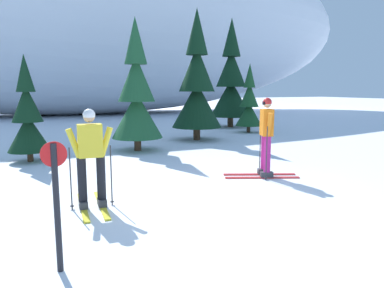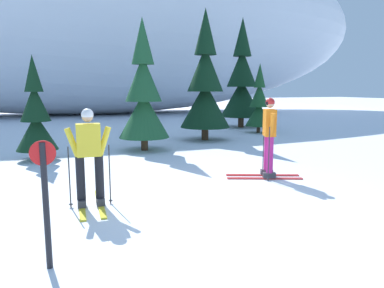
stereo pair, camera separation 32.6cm
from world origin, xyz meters
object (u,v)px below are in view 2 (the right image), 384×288
object	(u,v)px
skier_orange_jacket	(269,136)
pine_tree_center_left	(144,96)
pine_tree_far_right	(242,82)
pine_tree_left	(36,117)
skier_yellow_jacket	(89,156)
pine_tree_center_right	(205,86)
trail_marker_post	(46,197)
pine_tree_right	(259,104)

from	to	relation	value
skier_orange_jacket	pine_tree_center_left	size ratio (longest dim) A/B	0.43
pine_tree_far_right	pine_tree_center_left	bearing A→B (deg)	-141.89
pine_tree_left	skier_yellow_jacket	bearing A→B (deg)	-78.92
skier_yellow_jacket	pine_tree_far_right	size ratio (longest dim) A/B	0.31
pine_tree_center_left	pine_tree_center_right	bearing A→B (deg)	27.52
pine_tree_left	pine_tree_far_right	xyz separation A→B (m)	(9.79, 5.63, 1.10)
pine_tree_center_right	pine_tree_far_right	size ratio (longest dim) A/B	0.91
skier_orange_jacket	pine_tree_center_right	size ratio (longest dim) A/B	0.36
pine_tree_left	pine_tree_center_right	world-z (taller)	pine_tree_center_right
skier_yellow_jacket	trail_marker_post	world-z (taller)	skier_yellow_jacket
skier_yellow_jacket	pine_tree_left	xyz separation A→B (m)	(-0.95, 4.84, 0.35)
skier_yellow_jacket	skier_orange_jacket	bearing A→B (deg)	9.13
trail_marker_post	pine_tree_right	bearing A→B (deg)	48.06
pine_tree_center_left	pine_tree_far_right	bearing A→B (deg)	38.11
skier_orange_jacket	pine_tree_far_right	bearing A→B (deg)	64.02
skier_yellow_jacket	pine_tree_center_left	distance (m)	5.91
pine_tree_center_left	pine_tree_center_right	distance (m)	3.24
skier_orange_jacket	pine_tree_center_left	xyz separation A→B (m)	(-1.73, 4.71, 0.83)
pine_tree_center_right	pine_tree_far_right	bearing A→B (deg)	44.72
pine_tree_center_left	pine_tree_far_right	distance (m)	8.30
pine_tree_center_left	skier_yellow_jacket	bearing A→B (deg)	-113.44
pine_tree_right	pine_tree_far_right	xyz separation A→B (m)	(0.42, 2.41, 1.02)
skier_orange_jacket	pine_tree_center_left	bearing A→B (deg)	110.20
pine_tree_center_right	pine_tree_right	bearing A→B (deg)	20.56
skier_orange_jacket	pine_tree_right	distance (m)	8.60
skier_orange_jacket	pine_tree_far_right	size ratio (longest dim) A/B	0.33
pine_tree_left	pine_tree_far_right	distance (m)	11.34
pine_tree_center_left	pine_tree_center_right	world-z (taller)	pine_tree_center_right
skier_orange_jacket	pine_tree_left	world-z (taller)	pine_tree_left
pine_tree_right	trail_marker_post	distance (m)	13.64
pine_tree_center_left	pine_tree_far_right	size ratio (longest dim) A/B	0.77
skier_yellow_jacket	pine_tree_center_left	size ratio (longest dim) A/B	0.40
pine_tree_center_right	pine_tree_right	size ratio (longest dim) A/B	1.61
pine_tree_right	pine_tree_center_left	bearing A→B (deg)	-156.08
skier_orange_jacket	trail_marker_post	bearing A→B (deg)	-150.10
skier_orange_jacket	trail_marker_post	distance (m)	5.48
skier_yellow_jacket	pine_tree_center_right	world-z (taller)	pine_tree_center_right
skier_orange_jacket	pine_tree_right	world-z (taller)	pine_tree_right
skier_yellow_jacket	pine_tree_left	size ratio (longest dim) A/B	0.58
skier_yellow_jacket	pine_tree_right	world-z (taller)	pine_tree_right
pine_tree_center_right	pine_tree_far_right	xyz separation A→B (m)	(3.66, 3.62, 0.22)
skier_yellow_jacket	pine_tree_far_right	xyz separation A→B (m)	(8.84, 10.47, 1.45)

